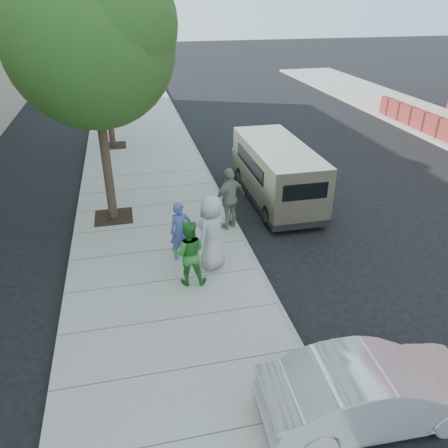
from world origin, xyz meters
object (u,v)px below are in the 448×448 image
at_px(tree_far, 101,37).
at_px(parking_meter, 230,195).
at_px(sedan, 373,390).
at_px(person_striped_polo, 230,199).
at_px(person_officer, 181,231).
at_px(tree_near, 91,36).
at_px(person_green_shirt, 189,253).
at_px(van, 276,171).
at_px(person_gray_shirt, 212,232).

xyz_separation_m(tree_far, parking_meter, (3.50, -8.96, -3.71)).
distance_m(sedan, person_striped_polo, 7.11).
bearing_deg(person_striped_polo, tree_far, -97.54).
bearing_deg(person_officer, tree_near, 112.77).
bearing_deg(parking_meter, sedan, -71.36).
xyz_separation_m(sedan, person_officer, (-2.48, 5.66, 0.32)).
relative_size(person_officer, person_striped_polo, 0.84).
height_order(tree_near, person_green_shirt, tree_near).
relative_size(sedan, person_green_shirt, 2.27).
distance_m(tree_near, person_green_shirt, 6.38).
bearing_deg(person_green_shirt, tree_far, -70.77).
relative_size(tree_near, parking_meter, 5.32).
height_order(tree_near, sedan, tree_near).
bearing_deg(sedan, tree_far, 16.67).
xyz_separation_m(van, person_officer, (-3.78, -3.30, -0.12)).
height_order(sedan, person_gray_shirt, person_gray_shirt).
height_order(van, person_green_shirt, van).
relative_size(person_officer, person_green_shirt, 0.95).
height_order(tree_far, person_officer, tree_far).
distance_m(parking_meter, person_gray_shirt, 2.34).
distance_m(tree_near, person_officer, 5.71).
distance_m(van, person_striped_polo, 2.84).
bearing_deg(tree_far, parking_meter, -68.65).
bearing_deg(parking_meter, tree_near, 171.41).
bearing_deg(person_gray_shirt, tree_near, -99.46).
distance_m(van, person_gray_shirt, 4.94).
distance_m(tree_near, sedan, 10.74).
bearing_deg(parking_meter, person_green_shirt, -109.11).
bearing_deg(person_green_shirt, parking_meter, -111.38).
relative_size(person_green_shirt, person_gray_shirt, 0.85).
relative_size(van, person_green_shirt, 3.25).
bearing_deg(tree_far, van, -52.33).
height_order(parking_meter, van, van).
distance_m(van, person_officer, 5.02).
height_order(tree_far, sedan, tree_far).
bearing_deg(tree_near, person_striped_polo, -23.48).
height_order(tree_near, person_officer, tree_near).
bearing_deg(tree_near, tree_far, 90.00).
xyz_separation_m(tree_near, person_gray_shirt, (2.50, -3.48, -4.40)).
bearing_deg(van, sedan, -98.21).
bearing_deg(person_officer, parking_meter, 32.72).
relative_size(tree_near, sedan, 1.95).
distance_m(tree_near, person_gray_shirt, 6.14).
bearing_deg(person_gray_shirt, parking_meter, -160.63).
bearing_deg(person_gray_shirt, person_striped_polo, -160.98).
bearing_deg(person_green_shirt, person_striped_polo, -111.93).
height_order(van, person_officer, van).
relative_size(parking_meter, person_officer, 0.88).
bearing_deg(parking_meter, tree_far, 124.03).
bearing_deg(tree_far, person_gray_shirt, -77.29).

